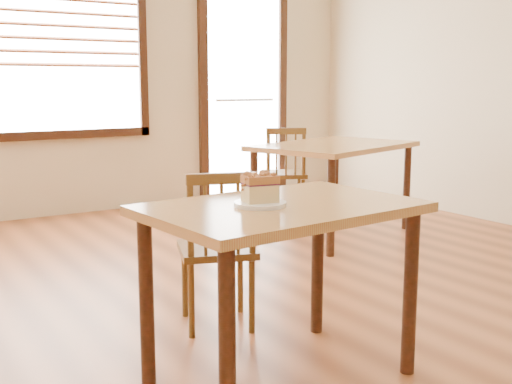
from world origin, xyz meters
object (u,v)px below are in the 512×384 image
cafe_chair_second (284,173)px  plate (260,204)px  cake_slice (260,187)px  cafe_chair_main (218,248)px  cafe_table_second (334,155)px  cafe_table_main (281,231)px

cafe_chair_second → plate: bearing=82.8°
cafe_chair_second → cake_slice: bearing=82.8°
cafe_chair_main → cake_slice: 0.77m
cafe_chair_main → cafe_chair_second: 2.65m
cafe_chair_second → cafe_table_second: bearing=120.0°
plate → cake_slice: (-0.00, 0.00, 0.07)m
cafe_table_second → cafe_chair_main: bearing=-161.8°
plate → cake_slice: cake_slice is taller
plate → cake_slice: bearing=132.1°
cafe_chair_main → cafe_table_second: 2.20m
cake_slice → cafe_chair_second: bearing=63.8°
cafe_chair_main → cafe_table_main: bearing=104.7°
cafe_chair_main → cafe_chair_second: bearing=-112.1°
cafe_chair_main → plate: size_ratio=3.93×
cafe_table_second → cafe_table_main: bearing=-151.2°
cafe_chair_main → cafe_chair_second: (1.77, 1.96, 0.02)m
cafe_chair_main → cake_slice: bearing=96.1°
cafe_chair_second → cake_slice: 3.26m
cafe_table_main → cafe_table_second: size_ratio=0.76×
cafe_table_main → cafe_chair_main: bearing=80.1°
cafe_table_second → cafe_chair_second: (-0.01, 0.69, -0.23)m
cafe_chair_second → cake_slice: cake_slice is taller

